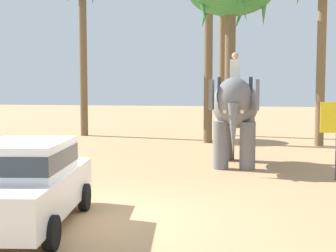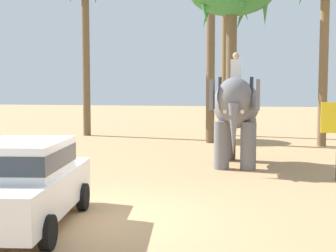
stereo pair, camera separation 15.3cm
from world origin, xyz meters
The scene contains 3 objects.
ground_plane centered at (0.00, 0.00, 0.00)m, with size 120.00×120.00×0.00m, color tan.
car_sedan_foreground centered at (-1.26, -0.77, 0.93)m, with size 2.35×4.32×1.70m.
elephant_with_mahout centered at (2.34, 7.22, 1.99)m, with size 1.67×3.88×3.88m.
Camera 1 is at (3.13, -8.87, 2.71)m, focal length 49.39 mm.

